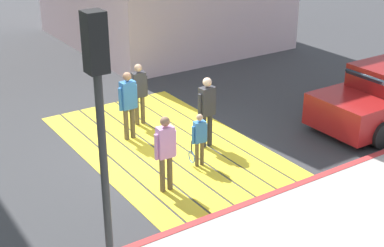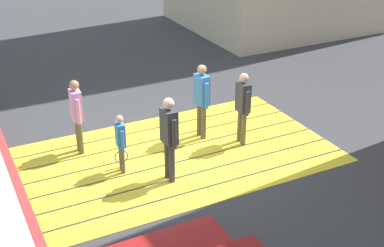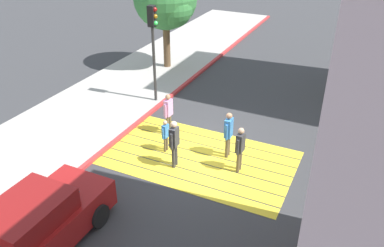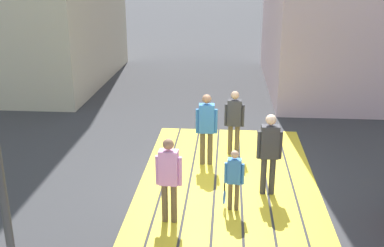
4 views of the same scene
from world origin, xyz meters
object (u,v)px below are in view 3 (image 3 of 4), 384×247
pedestrian_adult_trailing (240,146)px  traffic_light_corner (153,36)px  pedestrian_adult_lead (228,132)px  pedestrian_teen_behind (168,111)px  car_parked_near_curb (35,227)px  pedestrian_child_with_racket (166,134)px  pedestrian_adult_side (174,141)px

pedestrian_adult_trailing → traffic_light_corner: bearing=146.8°
pedestrian_adult_lead → pedestrian_adult_trailing: 0.91m
pedestrian_teen_behind → car_parked_near_curb: bearing=-91.8°
traffic_light_corner → pedestrian_child_with_racket: size_ratio=3.44×
pedestrian_child_with_racket → pedestrian_adult_lead: bearing=16.3°
car_parked_near_curb → pedestrian_adult_side: size_ratio=2.51×
traffic_light_corner → pedestrian_teen_behind: size_ratio=2.61×
traffic_light_corner → pedestrian_adult_lead: bearing=-31.1°
traffic_light_corner → pedestrian_teen_behind: traffic_light_corner is taller
pedestrian_adult_lead → pedestrian_adult_side: 1.91m
pedestrian_adult_side → pedestrian_teen_behind: pedestrian_adult_side is taller
car_parked_near_curb → traffic_light_corner: (-1.58, 8.70, 2.30)m
car_parked_near_curb → pedestrian_teen_behind: (0.20, 6.59, 0.21)m
car_parked_near_curb → traffic_light_corner: traffic_light_corner is taller
car_parked_near_curb → traffic_light_corner: 9.14m
traffic_light_corner → pedestrian_child_with_racket: traffic_light_corner is taller
pedestrian_adult_trailing → pedestrian_child_with_racket: bearing=179.4°
traffic_light_corner → pedestrian_teen_behind: bearing=-49.8°
pedestrian_adult_trailing → pedestrian_teen_behind: size_ratio=1.00×
car_parked_near_curb → traffic_light_corner: bearing=100.3°
traffic_light_corner → pedestrian_child_with_racket: (2.30, -3.26, -2.35)m
pedestrian_adult_lead → pedestrian_child_with_racket: (-2.09, -0.61, -0.30)m
pedestrian_adult_trailing → pedestrian_adult_side: pedestrian_adult_side is taller
car_parked_near_curb → pedestrian_adult_side: 4.95m
car_parked_near_curb → pedestrian_child_with_racket: size_ratio=3.49×
car_parked_near_curb → traffic_light_corner: size_ratio=1.01×
pedestrian_adult_lead → pedestrian_adult_trailing: size_ratio=1.05×
car_parked_near_curb → pedestrian_adult_lead: (2.81, 6.05, 0.26)m
pedestrian_adult_side → pedestrian_child_with_racket: size_ratio=1.39×
pedestrian_adult_side → pedestrian_child_with_racket: pedestrian_adult_side is taller
car_parked_near_curb → pedestrian_adult_side: (1.43, 4.73, 0.26)m
car_parked_near_curb → pedestrian_adult_trailing: bearing=57.4°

